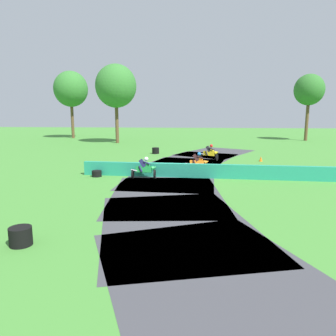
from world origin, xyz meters
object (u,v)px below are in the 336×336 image
motorcycle_lead_yellow (210,153)px  tire_stack_mid_a (97,174)px  tire_stack_mid_b (21,236)px  motorcycle_chase_orange (198,162)px  motorcycle_trailing_green (145,168)px  tire_stack_near (156,151)px  traffic_cone (261,159)px

motorcycle_lead_yellow → tire_stack_mid_a: bearing=-135.4°
tire_stack_mid_b → motorcycle_chase_orange: bearing=66.2°
tire_stack_mid_b → motorcycle_lead_yellow: bearing=69.4°
motorcycle_lead_yellow → motorcycle_chase_orange: 5.35m
motorcycle_trailing_green → tire_stack_mid_a: size_ratio=2.68×
motorcycle_chase_orange → tire_stack_mid_b: 14.44m
motorcycle_lead_yellow → tire_stack_near: 6.51m
motorcycle_lead_yellow → traffic_cone: 4.30m
motorcycle_chase_orange → tire_stack_mid_b: bearing=-113.8°
motorcycle_trailing_green → motorcycle_lead_yellow: bearing=60.4°
motorcycle_lead_yellow → tire_stack_mid_a: motorcycle_lead_yellow is taller
motorcycle_chase_orange → motorcycle_lead_yellow: bearing=78.1°
tire_stack_near → tire_stack_mid_a: (-2.52, -11.52, -0.10)m
motorcycle_chase_orange → tire_stack_mid_a: (-6.61, -2.37, -0.44)m
motorcycle_lead_yellow → motorcycle_chase_orange: bearing=-101.9°
motorcycle_trailing_green → tire_stack_mid_b: (-2.44, -10.53, -0.35)m
tire_stack_near → traffic_cone: bearing=-23.8°
motorcycle_chase_orange → tire_stack_mid_a: size_ratio=2.71×
motorcycle_chase_orange → tire_stack_near: bearing=114.1°
motorcycle_lead_yellow → tire_stack_mid_a: (-7.72, -7.61, -0.46)m
tire_stack_mid_a → tire_stack_mid_b: bearing=-85.8°
motorcycle_lead_yellow → tire_stack_mid_b: 19.70m
motorcycle_lead_yellow → tire_stack_mid_a: 10.85m
motorcycle_lead_yellow → motorcycle_trailing_green: motorcycle_lead_yellow is taller
motorcycle_trailing_green → tire_stack_near: (-0.70, 11.82, -0.35)m
traffic_cone → tire_stack_mid_b: bearing=-121.6°
motorcycle_lead_yellow → motorcycle_trailing_green: size_ratio=1.02×
tire_stack_near → tire_stack_mid_a: size_ratio=1.11×
tire_stack_near → traffic_cone: 10.35m
tire_stack_near → traffic_cone: tire_stack_near is taller
motorcycle_lead_yellow → traffic_cone: (4.27, -0.26, -0.44)m
motorcycle_trailing_green → traffic_cone: motorcycle_trailing_green is taller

